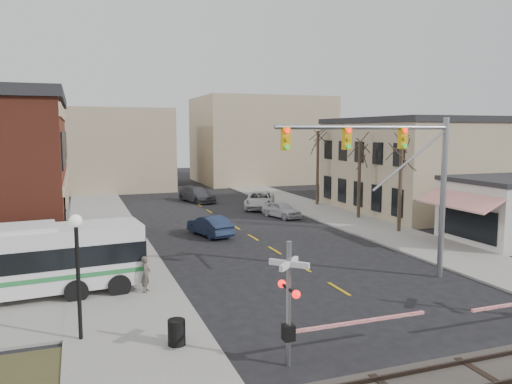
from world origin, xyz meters
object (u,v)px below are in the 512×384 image
Objects in this scene: street_lamp at (77,251)px; pedestrian_near at (146,274)px; traffic_signal_mast at (400,166)px; rr_crossing_west at (301,304)px; car_b at (210,226)px; trash_bin at (177,332)px; car_d at (197,195)px; car_a at (281,209)px; car_c at (260,200)px; pedestrian_far at (102,263)px.

street_lamp reaches higher than pedestrian_near.
traffic_signal_mast reaches higher than rr_crossing_west.
rr_crossing_west is at bearing 69.68° from car_b.
car_b is at bearing 71.85° from trash_bin.
street_lamp is 18.15m from car_b.
car_d is at bearing -114.14° from car_b.
traffic_signal_mast reaches higher than pedestrian_near.
car_d is (8.70, 34.13, 0.20)m from trash_bin.
pedestrian_near is at bearing -145.01° from car_a.
traffic_signal_mast is 12.86m from pedestrian_near.
car_b is (-7.63, -5.20, 0.03)m from car_a.
car_d is at bearing 96.10° from car_a.
street_lamp reaches higher than rr_crossing_west.
car_a is (16.38, 20.91, -2.58)m from street_lamp.
trash_bin is at bearing -136.18° from car_a.
pedestrian_near is (-13.49, -21.67, 0.16)m from car_c.
street_lamp is at bearing 147.89° from rr_crossing_west.
rr_crossing_west reaches higher than car_a.
pedestrian_far reaches higher than pedestrian_near.
traffic_signal_mast is at bearing -69.91° from car_c.
traffic_signal_mast reaches higher than car_a.
street_lamp is (-14.55, -2.11, -2.43)m from traffic_signal_mast.
pedestrian_far is (-7.66, -8.79, 0.26)m from car_b.
pedestrian_far is (1.09, 6.92, -2.28)m from street_lamp.
pedestrian_far is at bearing -129.73° from car_d.
street_lamp is 4.40m from trash_bin.
rr_crossing_west reaches higher than pedestrian_far.
pedestrian_far is at bearing 116.30° from rr_crossing_west.
pedestrian_far reaches higher than car_d.
pedestrian_far reaches higher than trash_bin.
rr_crossing_west is at bearing -133.69° from pedestrian_near.
trash_bin is at bearing -155.00° from pedestrian_near.
car_b is at bearing 0.14° from pedestrian_far.
pedestrian_far is (-15.24, -19.19, 0.20)m from car_c.
car_a is (1.82, 18.80, -5.01)m from traffic_signal_mast.
car_a reaches higher than trash_bin.
traffic_signal_mast is at bearing 8.23° from street_lamp.
pedestrian_near is at bearing 168.78° from traffic_signal_mast.
rr_crossing_west is at bearing -32.11° from street_lamp.
rr_crossing_west is 1.27× the size of street_lamp.
pedestrian_near is (-13.54, -16.47, 0.25)m from car_a.
pedestrian_near is (-0.22, 6.05, 0.38)m from trash_bin.
car_b is 12.87m from car_c.
trash_bin is at bearing -121.39° from car_d.
car_b is 0.84× the size of car_d.
trash_bin is at bearing -27.95° from street_lamp.
pedestrian_near is at bearing -124.72° from car_d.
pedestrian_near is at bearing 57.35° from street_lamp.
traffic_signal_mast is 5.58× the size of pedestrian_near.
pedestrian_far is (-1.97, 8.54, 0.42)m from trash_bin.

